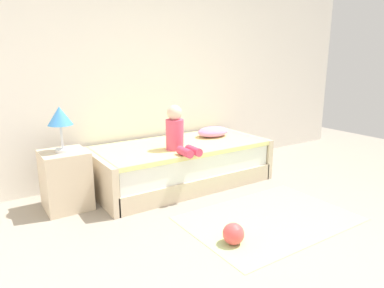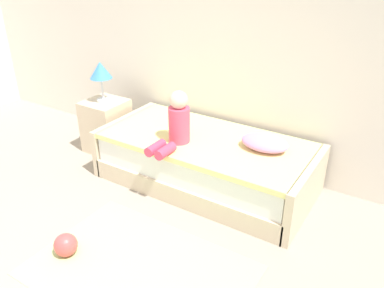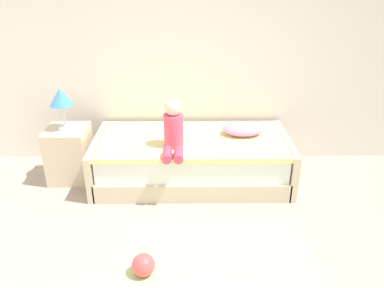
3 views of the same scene
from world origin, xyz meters
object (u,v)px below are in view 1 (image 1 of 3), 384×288
object	(u,v)px
bed	(181,164)
table_lamp	(60,118)
pillow	(213,132)
nightstand	(66,180)
toy_ball	(233,234)
child_figure	(177,132)

from	to	relation	value
bed	table_lamp	bearing A→B (deg)	178.57
table_lamp	pillow	world-z (taller)	table_lamp
nightstand	table_lamp	size ratio (longest dim) A/B	1.33
nightstand	table_lamp	distance (m)	0.64
toy_ball	nightstand	bearing A→B (deg)	122.67
child_figure	toy_ball	world-z (taller)	child_figure
bed	table_lamp	distance (m)	1.52
table_lamp	pillow	distance (m)	1.95
bed	table_lamp	world-z (taller)	table_lamp
nightstand	child_figure	world-z (taller)	child_figure
child_figure	pillow	xyz separation A→B (m)	(0.74, 0.33, -0.14)
nightstand	table_lamp	bearing A→B (deg)	0.00
bed	child_figure	world-z (taller)	child_figure
table_lamp	child_figure	world-z (taller)	table_lamp
toy_ball	pillow	bearing A→B (deg)	58.89
bed	toy_ball	distance (m)	1.53
nightstand	toy_ball	bearing A→B (deg)	-57.33
nightstand	pillow	xyz separation A→B (m)	(1.91, 0.07, 0.26)
child_figure	nightstand	bearing A→B (deg)	167.31
child_figure	pillow	world-z (taller)	child_figure
child_figure	pillow	size ratio (longest dim) A/B	1.16
child_figure	toy_ball	bearing A→B (deg)	-99.28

